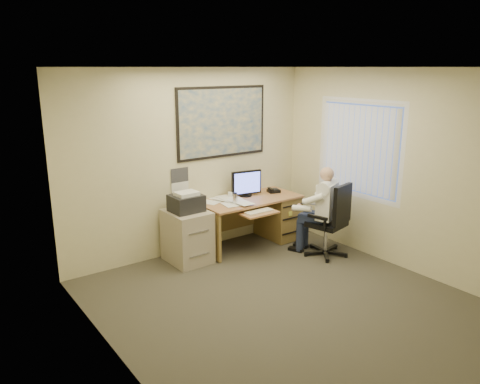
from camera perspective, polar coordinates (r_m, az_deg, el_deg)
room_shell at (r=5.13m, az=6.74°, el=-0.38°), size 4.00×4.50×2.70m
desk at (r=7.47m, az=3.04°, el=-2.60°), size 1.60×0.97×1.15m
world_map at (r=7.09m, az=-2.16°, el=8.50°), size 1.56×0.03×1.06m
wall_calendar at (r=6.86m, az=-7.33°, el=1.20°), size 0.28×0.01×0.42m
window_blinds at (r=7.03m, az=14.25°, el=5.12°), size 0.06×1.40×1.30m
filing_cabinet at (r=6.69m, az=-6.46°, el=-4.82°), size 0.55×0.65×1.03m
office_chair at (r=6.98m, az=10.67°, el=-5.18°), size 0.79×0.79×1.10m
person at (r=6.94m, az=10.40°, el=-2.35°), size 0.80×0.91×1.32m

